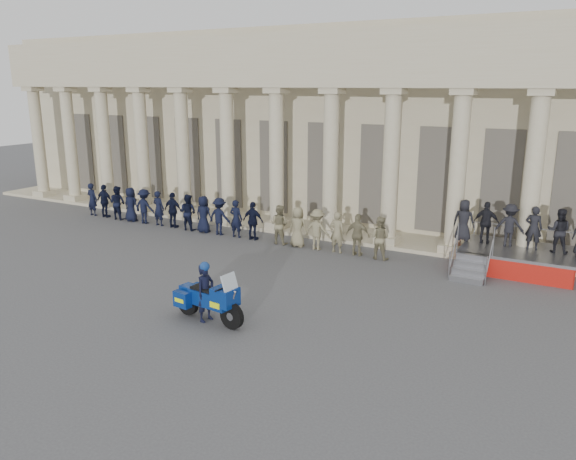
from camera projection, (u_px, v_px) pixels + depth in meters
The scene contains 6 objects.
ground at pixel (188, 291), 17.98m from camera, with size 90.00×90.00×0.00m, color #49494C.
building at pixel (362, 122), 29.35m from camera, with size 40.00×12.50×9.00m.
officer_rank at pixel (217, 216), 24.58m from camera, with size 15.85×0.62×1.65m.
reviewing_stand at pixel (518, 235), 19.82m from camera, with size 4.76×3.74×2.32m.
motorcycle at pixel (209, 299), 15.51m from camera, with size 2.42×1.06×1.55m.
rider at pixel (206, 291), 15.54m from camera, with size 0.46×0.64×1.73m.
Camera 1 is at (10.96, -13.27, 6.43)m, focal length 35.00 mm.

